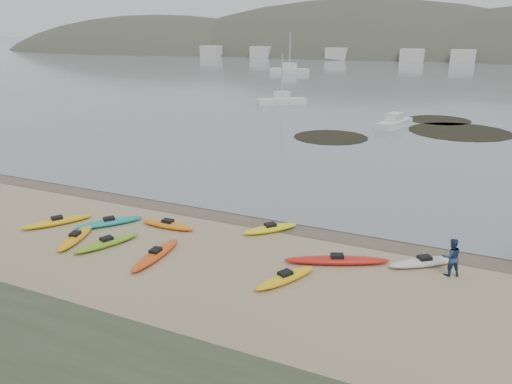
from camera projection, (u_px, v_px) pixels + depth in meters
The scene contains 8 objects.
ground at pixel (256, 218), 27.41m from camera, with size 600.00×600.00×0.00m, color tan.
wet_sand at pixel (254, 220), 27.15m from camera, with size 60.00×60.00×0.00m, color brown.
water at pixel (478, 47), 285.65m from camera, with size 1200.00×1200.00×0.00m, color slate.
kayaks at pixel (195, 242), 23.87m from camera, with size 21.08×8.29×0.34m.
person_east at pixel (451, 257), 20.81m from camera, with size 0.81×0.63×1.66m, color navy.
kelp_mats at pixel (424, 130), 51.14m from camera, with size 19.57×21.32×0.04m.
moored_boats at pixel (459, 80), 95.12m from camera, with size 85.67×93.39×1.26m.
far_town at pixel (479, 57), 149.19m from camera, with size 199.00×5.00×4.00m.
Camera 1 is at (10.86, -23.20, 9.88)m, focal length 35.00 mm.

